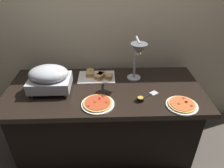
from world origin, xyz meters
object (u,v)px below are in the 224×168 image
chafing_dish (49,78)px  pizza_plate_center (182,105)px  sandwich_platter (98,76)px  sauce_cup_far (140,99)px  serving_spatula (151,94)px  sauce_cup_near (42,77)px  pizza_plate_front (98,103)px  heat_lamp (138,53)px

chafing_dish → pizza_plate_center: size_ratio=1.40×
sandwich_platter → sauce_cup_far: (0.39, -0.42, -0.00)m
sandwich_platter → serving_spatula: bearing=-33.3°
sauce_cup_near → serving_spatula: bearing=-16.3°
sauce_cup_near → sauce_cup_far: size_ratio=0.89×
chafing_dish → sandwich_platter: bearing=28.5°
chafing_dish → pizza_plate_center: (1.17, -0.27, -0.13)m
chafing_dish → pizza_plate_front: size_ratio=1.32×
pizza_plate_front → sandwich_platter: sandwich_platter is taller
pizza_plate_center → sauce_cup_near: bearing=159.4°
pizza_plate_center → serving_spatula: size_ratio=1.70×
heat_lamp → pizza_plate_center: heat_lamp is taller
chafing_dish → serving_spatula: chafing_dish is taller
pizza_plate_center → sandwich_platter: bearing=145.4°
heat_lamp → pizza_plate_front: (-0.37, -0.30, -0.34)m
chafing_dish → serving_spatula: 0.95m
sandwich_platter → pizza_plate_center: bearing=-34.6°
pizza_plate_center → sauce_cup_far: (-0.35, 0.08, 0.01)m
sandwich_platter → serving_spatula: (0.50, -0.33, -0.02)m
chafing_dish → pizza_plate_front: (0.45, -0.23, -0.13)m
pizza_plate_center → sauce_cup_far: 0.36m
pizza_plate_center → heat_lamp: bearing=136.3°
sandwich_platter → serving_spatula: sandwich_platter is taller
pizza_plate_center → sandwich_platter: size_ratio=0.71×
sandwich_platter → sauce_cup_far: size_ratio=5.96×
sauce_cup_near → sauce_cup_far: (0.97, -0.41, 0.00)m
sandwich_platter → sauce_cup_far: 0.57m
heat_lamp → pizza_plate_center: bearing=-43.7°
chafing_dish → sauce_cup_far: chafing_dish is taller
pizza_plate_front → sauce_cup_near: sauce_cup_near is taller
serving_spatula → heat_lamp: bearing=126.9°
chafing_dish → serving_spatula: bearing=-5.7°
heat_lamp → sauce_cup_far: 0.42m
sauce_cup_far → serving_spatula: (0.11, 0.09, -0.02)m
chafing_dish → heat_lamp: size_ratio=0.82×
pizza_plate_front → sandwich_platter: 0.47m
sauce_cup_far → serving_spatula: sauce_cup_far is taller
sauce_cup_far → pizza_plate_center: bearing=-13.7°
chafing_dish → pizza_plate_front: chafing_dish is taller
chafing_dish → sandwich_platter: (0.43, 0.24, -0.12)m
pizza_plate_front → sauce_cup_near: bearing=142.7°
pizza_plate_center → sauce_cup_near: (-1.32, 0.50, 0.01)m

